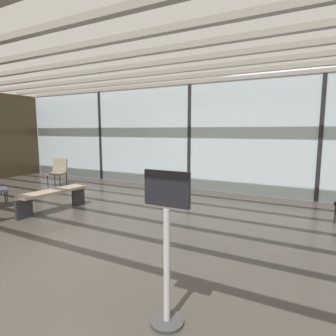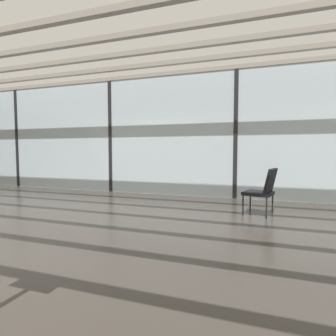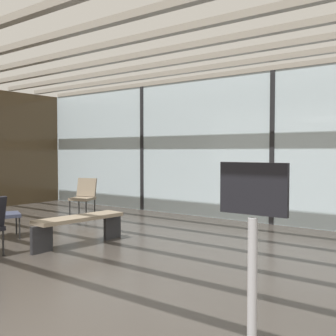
{
  "view_description": "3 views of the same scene",
  "coord_description": "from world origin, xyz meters",
  "views": [
    {
      "loc": [
        3.31,
        -2.58,
        1.79
      ],
      "look_at": [
        -0.8,
        5.29,
        0.57
      ],
      "focal_mm": 29.37,
      "sensor_mm": 36.0,
      "label": 1
    },
    {
      "loc": [
        4.07,
        -1.64,
        1.19
      ],
      "look_at": [
        0.74,
        8.13,
        0.52
      ],
      "focal_mm": 28.78,
      "sensor_mm": 36.0,
      "label": 2
    },
    {
      "loc": [
        3.27,
        -2.78,
        1.51
      ],
      "look_at": [
        -0.5,
        2.27,
        1.25
      ],
      "focal_mm": 43.36,
      "sensor_mm": 36.0,
      "label": 3
    }
  ],
  "objects": [
    {
      "name": "ground_plane",
      "position": [
        0.0,
        0.0,
        0.0
      ],
      "size": [
        60.0,
        60.0,
        0.0
      ],
      "primitive_type": "plane",
      "color": "#38332D"
    },
    {
      "name": "glass_curtain_wall",
      "position": [
        0.0,
        5.2,
        1.58
      ],
      "size": [
        14.0,
        0.08,
        3.16
      ],
      "primitive_type": "cube",
      "color": "silver",
      "rests_on": "ground"
    },
    {
      "name": "window_mullion_0",
      "position": [
        -3.5,
        5.2,
        1.58
      ],
      "size": [
        0.1,
        0.12,
        3.16
      ],
      "primitive_type": "cube",
      "color": "black",
      "rests_on": "ground"
    },
    {
      "name": "window_mullion_1",
      "position": [
        0.0,
        5.2,
        1.58
      ],
      "size": [
        0.1,
        0.12,
        3.16
      ],
      "primitive_type": "cube",
      "color": "black",
      "rests_on": "ground"
    },
    {
      "name": "ceiling_slats",
      "position": [
        0.0,
        1.9,
        3.21
      ],
      "size": [
        13.72,
        6.72,
        0.1
      ],
      "color": "gray",
      "rests_on": "glass_curtain_wall"
    },
    {
      "name": "lounge_chair_2",
      "position": [
        -4.01,
        3.65,
        0.49
      ],
      "size": [
        0.63,
        0.66,
        0.87
      ],
      "rotation": [
        0.0,
        0.0,
        0.34
      ],
      "color": "#7F705B",
      "rests_on": "ground"
    },
    {
      "name": "waiting_bench",
      "position": [
        -1.73,
        1.54,
        0.36
      ],
      "size": [
        0.56,
        1.69,
        0.47
      ],
      "rotation": [
        0.0,
        0.0,
        1.46
      ],
      "color": "#7F705B",
      "rests_on": "ground"
    },
    {
      "name": "info_sign",
      "position": [
        2.21,
        -0.49,
        0.68
      ],
      "size": [
        0.44,
        0.32,
        1.44
      ],
      "color": "#333333",
      "rests_on": "ground"
    }
  ]
}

